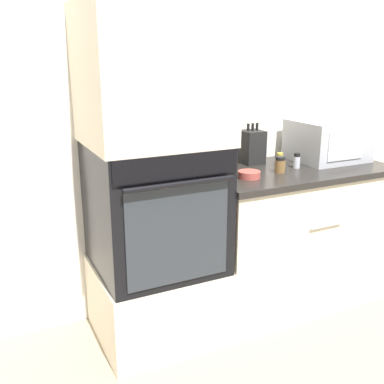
# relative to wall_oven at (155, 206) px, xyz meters

# --- Properties ---
(ground_plane) EXTENTS (12.00, 12.00, 0.00)m
(ground_plane) POSITION_rel_wall_oven_xyz_m (0.33, -0.30, -0.75)
(ground_plane) COLOR gray
(wall_back) EXTENTS (8.00, 0.05, 2.50)m
(wall_back) POSITION_rel_wall_oven_xyz_m (0.33, 0.33, 0.50)
(wall_back) COLOR silver
(wall_back) RESTS_ON ground_plane
(oven_cabinet_base) EXTENTS (0.66, 0.60, 0.42)m
(oven_cabinet_base) POSITION_rel_wall_oven_xyz_m (0.00, 0.00, -0.54)
(oven_cabinet_base) COLOR beige
(oven_cabinet_base) RESTS_ON ground_plane
(wall_oven) EXTENTS (0.63, 0.64, 0.67)m
(wall_oven) POSITION_rel_wall_oven_xyz_m (0.00, 0.00, 0.00)
(wall_oven) COLOR black
(wall_oven) RESTS_ON oven_cabinet_base
(oven_cabinet_upper) EXTENTS (0.66, 0.60, 0.67)m
(oven_cabinet_upper) POSITION_rel_wall_oven_xyz_m (0.00, 0.00, 0.67)
(oven_cabinet_upper) COLOR beige
(oven_cabinet_upper) RESTS_ON wall_oven
(counter_unit) EXTENTS (1.16, 0.63, 0.87)m
(counter_unit) POSITION_rel_wall_oven_xyz_m (0.90, 0.00, -0.32)
(counter_unit) COLOR beige
(counter_unit) RESTS_ON ground_plane
(microwave) EXTENTS (0.44, 0.37, 0.25)m
(microwave) POSITION_rel_wall_oven_xyz_m (1.20, 0.07, 0.24)
(microwave) COLOR #B2B5BA
(microwave) RESTS_ON counter_unit
(knife_block) EXTENTS (0.13, 0.13, 0.25)m
(knife_block) POSITION_rel_wall_oven_xyz_m (0.72, 0.20, 0.22)
(knife_block) COLOR black
(knife_block) RESTS_ON counter_unit
(bowl) EXTENTS (0.12, 0.12, 0.04)m
(bowl) POSITION_rel_wall_oven_xyz_m (0.52, -0.09, 0.13)
(bowl) COLOR #B24C42
(bowl) RESTS_ON counter_unit
(condiment_jar_near) EXTENTS (0.04, 0.04, 0.08)m
(condiment_jar_near) POSITION_rel_wall_oven_xyz_m (0.83, 0.07, 0.15)
(condiment_jar_near) COLOR #427047
(condiment_jar_near) RESTS_ON counter_unit
(condiment_jar_mid) EXTENTS (0.04, 0.04, 0.09)m
(condiment_jar_mid) POSITION_rel_wall_oven_xyz_m (0.89, -0.02, 0.16)
(condiment_jar_mid) COLOR silver
(condiment_jar_mid) RESTS_ON counter_unit
(condiment_jar_far) EXTENTS (0.06, 0.06, 0.09)m
(condiment_jar_far) POSITION_rel_wall_oven_xyz_m (0.74, -0.06, 0.16)
(condiment_jar_far) COLOR brown
(condiment_jar_far) RESTS_ON counter_unit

